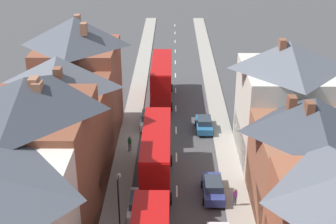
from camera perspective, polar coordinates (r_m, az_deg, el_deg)
The scene contains 13 objects.
pavement_left at distance 54.15m, azimuth -4.42°, elevation -1.19°, with size 2.20×104.00×0.14m, color gray.
pavement_right at distance 54.22m, azimuth 6.38°, elevation -1.24°, with size 2.20×104.00×0.14m, color gray.
centre_line_dashes at distance 52.18m, azimuth 0.99°, elevation -2.23°, with size 0.14×97.80×0.01m.
terrace_row_left at distance 30.57m, azimuth -18.53°, elevation -11.32°, with size 8.00×53.32×13.13m.
double_decker_bus_lead at distance 58.82m, azimuth -0.80°, elevation 3.92°, with size 2.74×10.80×5.30m.
double_decker_bus_far_approaching at distance 41.32m, azimuth -1.42°, elevation -5.47°, with size 2.74×10.80×5.30m.
car_parked_left_a at distance 51.94m, azimuth 4.42°, elevation -1.46°, with size 1.90×4.03×1.59m.
car_mid_black at distance 38.78m, azimuth -3.55°, elevation -11.20°, with size 1.90×4.21×1.68m.
car_parked_left_b at distance 52.93m, azimuth -2.36°, elevation -0.84°, with size 1.90×4.51×1.66m.
car_mid_white at distance 40.88m, azimuth 5.51°, elevation -9.20°, with size 1.90×4.36×1.67m.
pedestrian_far_left at distance 39.72m, azimuth 8.16°, elevation -10.13°, with size 0.36×0.22×1.61m.
pedestrian_far_right at distance 47.49m, azimuth -4.69°, elevation -3.77°, with size 0.36×0.22×1.61m.
street_lamp at distance 34.65m, azimuth -5.98°, elevation -11.30°, with size 0.20×1.12×5.50m.
Camera 1 is at (-0.42, -10.64, 23.39)m, focal length 50.00 mm.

